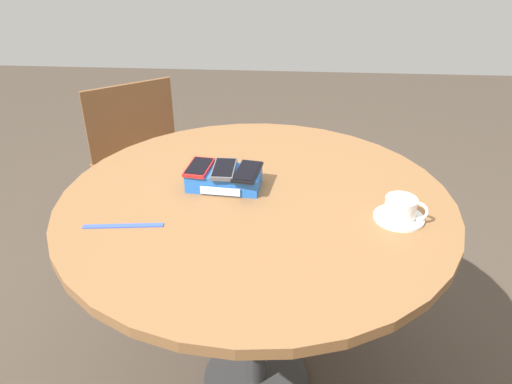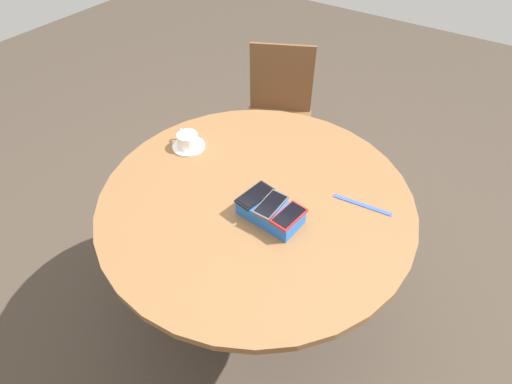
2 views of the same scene
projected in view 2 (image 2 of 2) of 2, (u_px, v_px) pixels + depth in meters
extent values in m
plane|color=#42382D|center=(256.00, 306.00, 2.01)|extent=(8.00, 8.00, 0.00)
cylinder|color=#2D2D2D|center=(256.00, 305.00, 2.01)|extent=(0.38, 0.38, 0.02)
cylinder|color=#2D2D2D|center=(256.00, 260.00, 1.74)|extent=(0.07, 0.07, 0.74)
cylinder|color=brown|center=(256.00, 199.00, 1.48)|extent=(1.16, 1.16, 0.03)
cube|color=blue|center=(270.00, 212.00, 1.37)|extent=(0.22, 0.13, 0.06)
cube|color=white|center=(280.00, 204.00, 1.41)|extent=(0.12, 0.01, 0.02)
cube|color=red|center=(289.00, 216.00, 1.31)|extent=(0.08, 0.13, 0.01)
cube|color=black|center=(289.00, 215.00, 1.31)|extent=(0.07, 0.12, 0.00)
cube|color=#515156|center=(271.00, 205.00, 1.35)|extent=(0.07, 0.13, 0.01)
cube|color=black|center=(271.00, 204.00, 1.34)|extent=(0.06, 0.12, 0.00)
cube|color=black|center=(255.00, 195.00, 1.38)|extent=(0.09, 0.15, 0.01)
cube|color=black|center=(255.00, 194.00, 1.38)|extent=(0.08, 0.13, 0.00)
cylinder|color=white|center=(189.00, 146.00, 1.67)|extent=(0.14, 0.14, 0.01)
cylinder|color=white|center=(188.00, 140.00, 1.65)|extent=(0.09, 0.09, 0.06)
cylinder|color=olive|center=(187.00, 136.00, 1.63)|extent=(0.08, 0.08, 0.00)
torus|color=white|center=(182.00, 135.00, 1.67)|extent=(0.06, 0.03, 0.06)
cube|color=blue|center=(362.00, 205.00, 1.43)|extent=(0.21, 0.04, 0.00)
cube|color=brown|center=(277.00, 127.00, 2.37)|extent=(0.53, 0.53, 0.02)
cube|color=brown|center=(281.00, 79.00, 2.35)|extent=(0.34, 0.18, 0.41)
cylinder|color=brown|center=(244.00, 172.00, 2.42)|extent=(0.04, 0.04, 0.43)
cylinder|color=brown|center=(302.00, 178.00, 2.38)|extent=(0.04, 0.04, 0.43)
cylinder|color=brown|center=(252.00, 138.00, 2.67)|extent=(0.04, 0.04, 0.43)
cylinder|color=brown|center=(305.00, 142.00, 2.63)|extent=(0.04, 0.04, 0.43)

